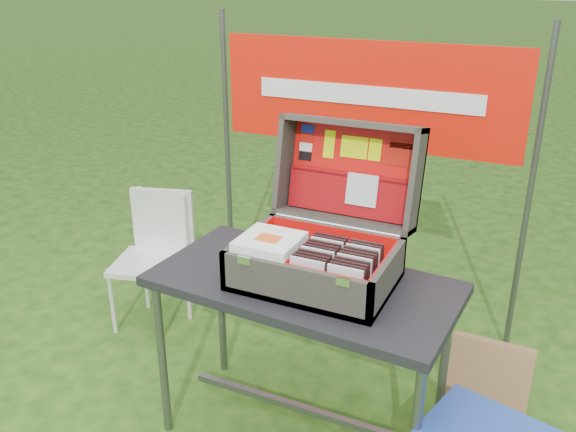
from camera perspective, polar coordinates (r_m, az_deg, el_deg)
The scene contains 83 objects.
ground at distance 2.88m, azimuth -1.31°, elevation -19.39°, with size 80.00×80.00×0.00m, color #1A3F0F.
table at distance 2.64m, azimuth 1.37°, elevation -13.25°, with size 1.21×0.60×0.76m, color black, non-canonical shape.
table_top at distance 2.45m, azimuth 1.45°, elevation -6.43°, with size 1.21×0.60×0.04m, color black.
table_leg_fl at distance 2.71m, azimuth -11.67°, elevation -13.17°, with size 0.04×0.04×0.72m, color #59595B.
table_leg_bl at distance 3.05m, azimuth -6.25°, elevation -8.53°, with size 0.04×0.04×0.72m, color #59595B.
table_leg_br at distance 2.72m, azimuth 14.39°, elevation -13.36°, with size 0.04×0.04×0.72m, color #59595B.
table_brace at distance 2.80m, azimuth 1.32°, elevation -17.55°, with size 1.06×0.03×0.03m, color #59595B.
suitcase at distance 2.35m, azimuth 3.21°, elevation 0.52°, with size 0.61×0.59×0.57m, color #454138, non-canonical shape.
suitcase_base_bottom at distance 2.42m, azimuth 2.53°, elevation -5.95°, with size 0.61×0.43×0.02m, color #454138.
suitcase_base_wall_front at distance 2.22m, azimuth 0.50°, elevation -6.65°, with size 0.61×0.02×0.16m, color #454138.
suitcase_base_wall_back at distance 2.56m, azimuth 4.34°, elevation -2.61°, with size 0.61×0.02×0.16m, color #454138.
suitcase_base_wall_left at distance 2.50m, azimuth -3.60°, elevation -3.20°, with size 0.02×0.43×0.16m, color #454138.
suitcase_base_wall_right at distance 2.31m, azimuth 9.27°, elevation -5.83°, with size 0.02×0.43×0.16m, color #454138.
suitcase_liner_floor at distance 2.41m, azimuth 2.54°, elevation -5.64°, with size 0.56×0.38×0.01m, color red.
suitcase_latch_left at distance 2.26m, azimuth -4.12°, elevation -4.17°, with size 0.05×0.01×0.03m, color silver.
suitcase_latch_right at distance 2.11m, azimuth 5.19°, elevation -6.17°, with size 0.05×0.01×0.03m, color silver.
suitcase_hinge at distance 2.54m, azimuth 4.49°, elevation -0.85°, with size 0.02×0.02×0.54m, color silver.
suitcase_lid_back at distance 2.64m, azimuth 6.12°, elevation 4.23°, with size 0.61×0.43×0.02m, color #454138.
suitcase_lid_rim_far at distance 2.56m, azimuth 6.13°, elevation 8.63°, with size 0.61×0.02×0.16m, color #454138.
suitcase_lid_rim_near at distance 2.61m, azimuth 5.14°, elevation -0.32°, with size 0.61×0.02×0.16m, color #454138.
suitcase_lid_rim_left at distance 2.68m, azimuth -0.24°, elevation 4.97°, with size 0.02×0.43×0.16m, color #454138.
suitcase_lid_rim_right at distance 2.50m, azimuth 11.90°, elevation 3.16°, with size 0.02×0.43×0.16m, color #454138.
suitcase_lid_liner at distance 2.63m, azimuth 6.01°, elevation 4.20°, with size 0.55×0.38×0.01m, color red.
suitcase_liner_wall_front at distance 2.23m, azimuth 0.66°, elevation -6.21°, with size 0.56×0.01×0.14m, color red.
suitcase_liner_wall_back at distance 2.54m, azimuth 4.23°, elevation -2.50°, with size 0.56×0.01×0.14m, color red.
suitcase_liner_wall_left at distance 2.49m, azimuth -3.30°, elevation -3.02°, with size 0.01×0.38×0.14m, color red.
suitcase_liner_wall_right at distance 2.30m, azimuth 8.93°, elevation -5.50°, with size 0.01×0.38×0.14m, color red.
suitcase_lid_pocket at distance 2.62m, azimuth 5.64°, elevation 2.00°, with size 0.54×0.17×0.03m, color maroon.
suitcase_pocket_edge at distance 2.61m, azimuth 5.80°, elevation 3.85°, with size 0.53×0.02×0.02m, color maroon.
suitcase_pocket_cd at distance 2.58m, azimuth 6.94°, elevation 2.44°, with size 0.14×0.14×0.01m, color silver.
lid_sticker_cc_a at distance 2.69m, azimuth 1.85°, elevation 8.16°, with size 0.06×0.04×0.00m, color #1933B2.
lid_sticker_cc_b at distance 2.69m, azimuth 1.77°, elevation 7.32°, with size 0.06×0.04×0.00m, color #AF150A.
lid_sticker_cc_c at distance 2.69m, azimuth 1.68°, elevation 6.47°, with size 0.06×0.04×0.00m, color white.
lid_sticker_cc_d at distance 2.70m, azimuth 1.60°, elevation 5.63°, with size 0.06×0.04×0.00m, color black.
lid_card_neon_tall at distance 2.65m, azimuth 3.89°, elevation 6.72°, with size 0.05×0.12×0.00m, color #CEE902.
lid_card_neon_main at distance 2.61m, azimuth 6.22°, elevation 6.41°, with size 0.12×0.09×0.00m, color #CEE902.
lid_card_neon_small at distance 2.59m, azimuth 8.15°, elevation 6.15°, with size 0.05×0.09×0.00m, color #CEE902.
lid_sticker_band at distance 2.56m, azimuth 10.46°, elevation 5.82°, with size 0.11×0.11×0.00m, color #AF150A.
lid_sticker_band_bar at distance 2.56m, azimuth 10.55°, elevation 6.48°, with size 0.10×0.02×0.00m, color black.
cd_left_0 at distance 2.23m, azimuth 1.79°, elevation -5.86°, with size 0.13×0.01×0.15m, color silver.
cd_left_1 at distance 2.25m, azimuth 2.03°, elevation -5.60°, with size 0.13×0.01×0.15m, color black.
cd_left_2 at distance 2.26m, azimuth 2.27°, elevation -5.34°, with size 0.13×0.01×0.15m, color black.
cd_left_3 at distance 2.28m, azimuth 2.51°, elevation -5.09°, with size 0.13×0.01×0.15m, color black.
cd_left_4 at distance 2.30m, azimuth 2.74°, elevation -4.84°, with size 0.13×0.01×0.15m, color silver.
cd_left_5 at distance 2.32m, azimuth 2.97°, elevation -4.60°, with size 0.13×0.01×0.15m, color black.
cd_left_6 at distance 2.34m, azimuth 3.19°, elevation -4.36°, with size 0.13×0.01×0.15m, color black.
cd_left_7 at distance 2.36m, azimuth 3.41°, elevation -4.12°, with size 0.13×0.01×0.15m, color black.
cd_left_8 at distance 2.38m, azimuth 3.63°, elevation -3.89°, with size 0.13×0.01×0.15m, color silver.
cd_left_9 at distance 2.40m, azimuth 3.84°, elevation -3.66°, with size 0.13×0.01×0.15m, color black.
cd_left_10 at distance 2.42m, azimuth 4.05°, elevation -3.44°, with size 0.13×0.01×0.15m, color black.
cd_right_0 at distance 2.18m, azimuth 5.33°, elevation -6.61°, with size 0.13×0.01×0.15m, color silver.
cd_right_1 at distance 2.20m, azimuth 5.55°, elevation -6.34°, with size 0.13×0.01×0.15m, color black.
cd_right_2 at distance 2.22m, azimuth 5.76°, elevation -6.07°, with size 0.13×0.01×0.15m, color black.
cd_right_3 at distance 2.24m, azimuth 5.97°, elevation -5.80°, with size 0.13×0.01×0.15m, color black.
cd_right_4 at distance 2.26m, azimuth 6.17°, elevation -5.54°, with size 0.13×0.01×0.15m, color silver.
cd_right_5 at distance 2.28m, azimuth 6.37°, elevation -5.29°, with size 0.13×0.01×0.15m, color black.
cd_right_6 at distance 2.30m, azimuth 6.57°, elevation -5.04°, with size 0.13×0.01×0.15m, color black.
cd_right_7 at distance 2.32m, azimuth 6.76°, elevation -4.79°, with size 0.13×0.01×0.15m, color black.
cd_right_8 at distance 2.34m, azimuth 6.95°, elevation -4.55°, with size 0.13×0.01×0.15m, color silver.
cd_right_9 at distance 2.36m, azimuth 7.14°, elevation -4.31°, with size 0.13×0.01×0.15m, color black.
cd_right_10 at distance 2.38m, azimuth 7.32°, elevation -4.07°, with size 0.13×0.01×0.15m, color black.
songbook_0 at distance 2.34m, azimuth -1.71°, elevation -2.74°, with size 0.23×0.23×0.01m, color white.
songbook_1 at distance 2.34m, azimuth -1.72°, elevation -2.63°, with size 0.23×0.23×0.01m, color white.
songbook_2 at distance 2.34m, azimuth -1.72°, elevation -2.52°, with size 0.23×0.23×0.01m, color white.
songbook_3 at distance 2.34m, azimuth -1.72°, elevation -2.41°, with size 0.23×0.23×0.01m, color white.
songbook_4 at distance 2.34m, azimuth -1.72°, elevation -2.30°, with size 0.23×0.23×0.01m, color white.
songbook_5 at distance 2.33m, azimuth -1.72°, elevation -2.19°, with size 0.23×0.23×0.01m, color white.
songbook_6 at distance 2.33m, azimuth -1.72°, elevation -2.07°, with size 0.23×0.23×0.01m, color white.
songbook_graphic at distance 2.32m, azimuth -1.84°, elevation -2.08°, with size 0.09×0.07×0.00m, color #D85919.
chair at distance 3.46m, azimuth -12.98°, elevation -4.47°, with size 0.35×0.39×0.78m, color silver, non-canonical shape.
chair_seat at distance 3.45m, azimuth -12.99°, elevation -4.34°, with size 0.35×0.35×0.03m, color silver.
chair_backrest at distance 3.49m, azimuth -11.60°, elevation -0.40°, with size 0.35×0.03×0.37m, color silver.
chair_leg_fl at distance 3.53m, azimuth -16.14°, elevation -7.68°, with size 0.02×0.02×0.40m, color silver.
chair_leg_fr at distance 3.36m, azimuth -12.21°, elevation -8.91°, with size 0.02×0.02×0.40m, color silver.
chair_leg_bl at distance 3.73m, azimuth -13.17°, elevation -5.68°, with size 0.02×0.02×0.40m, color silver.
chair_leg_br at distance 3.57m, azimuth -9.33°, elevation -6.72°, with size 0.02×0.02×0.40m, color silver.
chair_upright_left at distance 3.58m, azimuth -13.53°, elevation -0.13°, with size 0.02×0.02×0.37m, color silver.
chair_upright_right at distance 3.41m, azimuth -9.56°, elevation -0.95°, with size 0.02×0.02×0.37m, color silver.
cardboard_box at distance 2.98m, azimuth 18.24°, elevation -14.37°, with size 0.35×0.06×0.37m, color #A26C45.
banner_post_left at distance 3.68m, azimuth -5.66°, elevation 5.43°, with size 0.03×0.03×1.70m, color #59595B.
banner_post_right at distance 3.20m, azimuth 21.58°, elevation 1.29°, with size 0.03×0.03×1.70m, color #59595B.
banner at distance 3.22m, azimuth 7.34°, elevation 11.17°, with size 1.60×0.01×0.55m, color red.
banner_text at distance 3.20m, azimuth 7.27°, elevation 11.13°, with size 1.20×0.00×0.10m, color white.
Camera 1 is at (0.97, -1.91, 1.91)m, focal length 38.00 mm.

